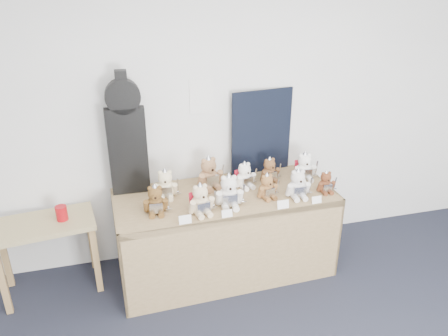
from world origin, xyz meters
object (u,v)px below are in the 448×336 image
object	(u,v)px
teddy_front_far_left	(156,201)
teddy_back_end	(304,167)
display_table	(228,215)
teddy_front_far_right	(298,185)
guitar_case	(127,136)
teddy_front_left	(201,200)
teddy_back_left	(166,185)
teddy_back_centre_right	(245,176)
teddy_front_centre	(229,192)
teddy_back_centre_left	(209,174)
teddy_front_right	(267,187)
side_table	(45,235)
teddy_front_end	(326,183)
teddy_back_right	(270,171)
red_cup	(62,213)

from	to	relation	value
teddy_front_far_left	teddy_back_end	xyz separation A→B (m)	(1.38, 0.27, 0.01)
display_table	teddy_front_far_right	size ratio (longest dim) A/B	6.73
teddy_front_far_left	teddy_front_far_right	size ratio (longest dim) A/B	0.95
guitar_case	teddy_front_left	size ratio (longest dim) A/B	3.68
teddy_back_left	teddy_back_centre_right	world-z (taller)	teddy_back_left
teddy_front_far_right	teddy_front_far_left	bearing A→B (deg)	-179.58
teddy_front_centre	teddy_front_far_right	world-z (taller)	teddy_front_centre
teddy_front_far_right	teddy_back_centre_left	bearing A→B (deg)	153.89
teddy_front_right	side_table	bearing A→B (deg)	160.19
teddy_front_centre	teddy_back_end	world-z (taller)	teddy_front_centre
teddy_back_centre_right	teddy_front_end	bearing A→B (deg)	-38.25
teddy_front_far_left	teddy_front_end	distance (m)	1.45
teddy_front_end	teddy_back_centre_right	bearing A→B (deg)	157.73
teddy_front_far_left	teddy_back_right	size ratio (longest dim) A/B	1.07
teddy_front_right	teddy_front_far_right	world-z (taller)	teddy_front_far_right
teddy_front_centre	teddy_front_far_right	distance (m)	0.60
teddy_front_right	teddy_front_left	bearing A→B (deg)	179.49
teddy_front_right	teddy_back_right	size ratio (longest dim) A/B	0.96
teddy_front_centre	teddy_front_far_right	bearing A→B (deg)	6.02
side_table	teddy_back_centre_right	xyz separation A→B (m)	(1.70, -0.03, 0.34)
guitar_case	teddy_front_right	size ratio (longest dim) A/B	4.36
red_cup	teddy_front_left	world-z (taller)	teddy_front_left
side_table	teddy_front_left	distance (m)	1.33
teddy_back_centre_right	teddy_back_right	bearing A→B (deg)	-2.74
teddy_back_end	teddy_back_centre_left	bearing A→B (deg)	-178.86
red_cup	teddy_front_centre	world-z (taller)	teddy_front_centre
teddy_front_left	teddy_front_centre	xyz separation A→B (m)	(0.24, 0.05, 0.01)
side_table	guitar_case	bearing A→B (deg)	3.45
guitar_case	teddy_front_end	size ratio (longest dim) A/B	4.86
teddy_front_right	teddy_back_centre_right	xyz separation A→B (m)	(-0.12, 0.24, 0.01)
teddy_front_far_right	teddy_front_right	bearing A→B (deg)	169.42
display_table	teddy_front_right	world-z (taller)	teddy_front_right
red_cup	teddy_back_centre_left	distance (m)	1.26
teddy_front_far_left	teddy_front_left	distance (m)	0.35
teddy_front_far_left	teddy_front_far_right	distance (m)	1.18
guitar_case	teddy_front_left	xyz separation A→B (m)	(0.50, -0.52, -0.40)
red_cup	teddy_back_right	xyz separation A→B (m)	(1.80, 0.02, 0.16)
teddy_front_far_right	teddy_front_end	distance (m)	0.27
teddy_front_far_right	teddy_front_end	size ratio (longest dim) A/B	1.31
teddy_back_left	teddy_back_right	size ratio (longest dim) A/B	1.11
red_cup	teddy_front_right	xyz separation A→B (m)	(1.67, -0.27, 0.15)
teddy_front_left	teddy_back_right	xyz separation A→B (m)	(0.72, 0.41, -0.01)
teddy_front_centre	teddy_back_left	xyz separation A→B (m)	(-0.47, 0.29, -0.01)
side_table	teddy_front_end	distance (m)	2.38
teddy_front_right	teddy_back_centre_right	bearing A→B (deg)	105.79
side_table	teddy_back_right	world-z (taller)	teddy_back_right
teddy_back_right	teddy_back_end	bearing A→B (deg)	-18.27
display_table	teddy_back_centre_left	world-z (taller)	teddy_back_centre_left
side_table	red_cup	xyz separation A→B (m)	(0.15, 0.00, 0.18)
display_table	teddy_front_end	bearing A→B (deg)	-8.83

